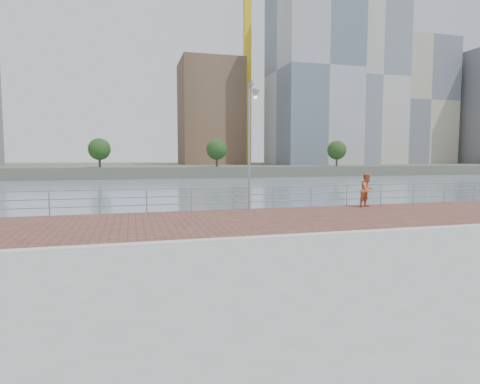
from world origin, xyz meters
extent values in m
plane|color=slate|center=(0.00, 0.00, -2.00)|extent=(400.00, 400.00, 0.00)
cube|color=gray|center=(0.00, -5.00, -1.00)|extent=(40.00, 24.00, 2.00)
cube|color=brown|center=(0.00, 3.60, 0.01)|extent=(40.00, 6.80, 0.02)
cube|color=#B7B5AD|center=(0.00, 0.00, 0.03)|extent=(40.00, 0.40, 0.06)
cube|color=#4C5142|center=(0.00, 122.50, -0.75)|extent=(320.00, 95.00, 2.50)
cylinder|color=#8C9EA8|center=(-7.18, 7.00, 0.55)|extent=(0.06, 0.06, 1.10)
cylinder|color=#8C9EA8|center=(-5.13, 7.00, 0.55)|extent=(0.06, 0.06, 1.10)
cylinder|color=#8C9EA8|center=(-3.08, 7.00, 0.55)|extent=(0.06, 0.06, 1.10)
cylinder|color=#8C9EA8|center=(-1.03, 7.00, 0.55)|extent=(0.06, 0.06, 1.10)
cylinder|color=#8C9EA8|center=(1.03, 7.00, 0.55)|extent=(0.06, 0.06, 1.10)
cylinder|color=#8C9EA8|center=(3.08, 7.00, 0.55)|extent=(0.06, 0.06, 1.10)
cylinder|color=#8C9EA8|center=(5.13, 7.00, 0.55)|extent=(0.06, 0.06, 1.10)
cylinder|color=#8C9EA8|center=(7.18, 7.00, 0.55)|extent=(0.06, 0.06, 1.10)
cylinder|color=#8C9EA8|center=(9.24, 7.00, 0.55)|extent=(0.06, 0.06, 1.10)
cylinder|color=#8C9EA8|center=(11.29, 7.00, 0.55)|extent=(0.06, 0.06, 1.10)
cylinder|color=#8C9EA8|center=(13.34, 7.00, 0.55)|extent=(0.06, 0.06, 1.10)
cylinder|color=#8C9EA8|center=(15.39, 7.00, 0.55)|extent=(0.06, 0.06, 1.10)
cylinder|color=#8C9EA8|center=(0.00, 7.00, 1.10)|extent=(39.00, 0.05, 0.05)
cylinder|color=#8C9EA8|center=(0.00, 7.00, 0.73)|extent=(39.00, 0.05, 0.05)
cylinder|color=#8C9EA8|center=(0.00, 7.00, 0.36)|extent=(39.00, 0.05, 0.05)
cylinder|color=gray|center=(1.68, 6.50, 2.89)|extent=(0.12, 0.12, 5.77)
cylinder|color=gray|center=(1.68, 6.02, 5.77)|extent=(0.07, 0.96, 0.07)
cone|color=#B2B2AD|center=(1.68, 5.54, 5.58)|extent=(0.42, 0.42, 0.34)
imported|color=#D0663D|center=(7.84, 6.15, 0.88)|extent=(1.01, 0.90, 1.72)
cube|color=gold|center=(30.00, 104.00, 25.50)|extent=(2.00, 2.00, 50.00)
cube|color=brown|center=(20.00, 110.00, 16.01)|extent=(18.00, 18.00, 31.02)
cube|color=#9E9EA3|center=(48.00, 98.00, 27.34)|extent=(22.00, 22.00, 53.67)
cube|color=#B2ADA3|center=(72.00, 108.00, 28.12)|extent=(20.00, 20.00, 55.24)
cube|color=#ADA38E|center=(95.00, 115.00, 22.23)|extent=(24.00, 22.00, 43.45)
cylinder|color=#473323|center=(-10.00, 77.00, 2.28)|extent=(0.50, 0.50, 3.55)
sphere|color=#193814|center=(-10.00, 77.00, 4.31)|extent=(4.57, 4.57, 4.57)
cylinder|color=#473323|center=(15.00, 77.00, 2.34)|extent=(0.50, 0.50, 3.68)
sphere|color=#193814|center=(15.00, 77.00, 4.44)|extent=(4.73, 4.73, 4.73)
cylinder|color=#473323|center=(45.00, 77.00, 2.30)|extent=(0.50, 0.50, 3.61)
sphere|color=#193814|center=(45.00, 77.00, 4.37)|extent=(4.64, 4.64, 4.64)
camera|label=1|loc=(-3.74, -11.74, 2.52)|focal=30.00mm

